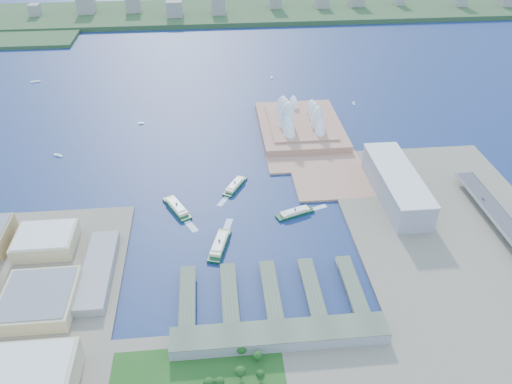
{
  "coord_description": "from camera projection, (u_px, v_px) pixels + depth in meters",
  "views": [
    {
      "loc": [
        -35.59,
        -432.05,
        375.82
      ],
      "look_at": [
        14.44,
        85.04,
        18.0
      ],
      "focal_mm": 35.0,
      "sensor_mm": 36.0,
      "label": 1
    }
  ],
  "objects": [
    {
      "name": "ferry_wharves",
      "position": [
        271.0,
        292.0,
        507.16
      ],
      "size": [
        184.0,
        90.0,
        9.3
      ],
      "primitive_type": null,
      "color": "#46533F",
      "rests_on": "ground"
    },
    {
      "name": "toaster_building",
      "position": [
        396.0,
        185.0,
        639.59
      ],
      "size": [
        45.0,
        155.0,
        35.0
      ],
      "primitive_type": "cube",
      "color": "gray",
      "rests_on": "east_land"
    },
    {
      "name": "boat_d",
      "position": [
        36.0,
        81.0,
        973.86
      ],
      "size": [
        18.21,
        6.98,
        3.0
      ],
      "primitive_type": null,
      "rotation": [
        0.0,
        0.0,
        1.75
      ],
      "color": "white",
      "rests_on": "ground"
    },
    {
      "name": "ground",
      "position": [
        251.0,
        248.0,
        570.17
      ],
      "size": [
        3000.0,
        3000.0,
        0.0
      ],
      "primitive_type": "plane",
      "color": "#101D4F",
      "rests_on": "ground"
    },
    {
      "name": "ferry_d",
      "position": [
        295.0,
        212.0,
        619.1
      ],
      "size": [
        50.66,
        28.32,
        9.32
      ],
      "primitive_type": null,
      "rotation": [
        0.0,
        0.0,
        1.91
      ],
      "color": "#0E3A1E",
      "rests_on": "ground"
    },
    {
      "name": "boat_c",
      "position": [
        354.0,
        103.0,
        890.58
      ],
      "size": [
        3.73,
        11.36,
        2.53
      ],
      "primitive_type": null,
      "rotation": [
        0.0,
        0.0,
        3.1
      ],
      "color": "white",
      "rests_on": "ground"
    },
    {
      "name": "far_skyline",
      "position": [
        219.0,
        1.0,
        1334.7
      ],
      "size": [
        1900.0,
        140.0,
        55.0
      ],
      "primitive_type": null,
      "color": "gray",
      "rests_on": "far_shore"
    },
    {
      "name": "opera_house",
      "position": [
        301.0,
        112.0,
        789.87
      ],
      "size": [
        134.0,
        180.0,
        58.0
      ],
      "primitive_type": null,
      "color": "white",
      "rests_on": "peninsula"
    },
    {
      "name": "west_buildings",
      "position": [
        0.0,
        298.0,
        483.6
      ],
      "size": [
        200.0,
        280.0,
        27.0
      ],
      "primitive_type": null,
      "color": "#A68A53",
      "rests_on": "west_land"
    },
    {
      "name": "boat_e",
      "position": [
        272.0,
        77.0,
        991.86
      ],
      "size": [
        4.67,
        10.93,
        2.6
      ],
      "primitive_type": null,
      "rotation": [
        0.0,
        0.0,
        -0.13
      ],
      "color": "white",
      "rests_on": "ground"
    },
    {
      "name": "car_c",
      "position": [
        483.0,
        199.0,
        621.81
      ],
      "size": [
        1.88,
        4.62,
        1.34
      ],
      "primitive_type": "imported",
      "color": "slate",
      "rests_on": "expressway"
    },
    {
      "name": "ferry_a",
      "position": [
        177.0,
        206.0,
        627.27
      ],
      "size": [
        38.71,
        57.12,
        10.73
      ],
      "primitive_type": null,
      "rotation": [
        0.0,
        0.0,
        0.47
      ],
      "color": "#0E3A1E",
      "rests_on": "ground"
    },
    {
      "name": "east_land",
      "position": [
        472.0,
        262.0,
        547.37
      ],
      "size": [
        240.0,
        500.0,
        3.0
      ],
      "primitive_type": "cube",
      "color": "#776F5B",
      "rests_on": "ground"
    },
    {
      "name": "peninsula",
      "position": [
        304.0,
        135.0,
        790.97
      ],
      "size": [
        135.0,
        220.0,
        3.0
      ],
      "primitive_type": "cube",
      "color": "#A8765C",
      "rests_on": "ground"
    },
    {
      "name": "boat_b",
      "position": [
        141.0,
        123.0,
        826.02
      ],
      "size": [
        10.66,
        4.74,
        2.79
      ],
      "primitive_type": null,
      "rotation": [
        0.0,
        0.0,
        1.68
      ],
      "color": "white",
      "rests_on": "ground"
    },
    {
      "name": "ferry_b",
      "position": [
        235.0,
        184.0,
        669.03
      ],
      "size": [
        36.17,
        50.2,
        9.54
      ],
      "primitive_type": null,
      "rotation": [
        0.0,
        0.0,
        -0.52
      ],
      "color": "#0E3A1E",
      "rests_on": "ground"
    },
    {
      "name": "terminal_building",
      "position": [
        280.0,
        336.0,
        455.59
      ],
      "size": [
        200.0,
        28.0,
        12.0
      ],
      "primitive_type": "cube",
      "color": "gray",
      "rests_on": "south_land"
    },
    {
      "name": "far_shore",
      "position": [
        219.0,
        12.0,
        1370.1
      ],
      "size": [
        2200.0,
        260.0,
        12.0
      ],
      "primitive_type": "cube",
      "color": "#2D4926",
      "rests_on": "ground"
    },
    {
      "name": "ferry_c",
      "position": [
        219.0,
        243.0,
        568.05
      ],
      "size": [
        30.08,
        59.63,
        10.93
      ],
      "primitive_type": null,
      "rotation": [
        0.0,
        0.0,
        2.86
      ],
      "color": "#0E3A1E",
      "rests_on": "ground"
    },
    {
      "name": "boat_a",
      "position": [
        58.0,
        155.0,
        739.64
      ],
      "size": [
        14.69,
        10.52,
        2.85
      ],
      "primitive_type": null,
      "rotation": [
        0.0,
        0.0,
        1.05
      ],
      "color": "white",
      "rests_on": "ground"
    }
  ]
}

